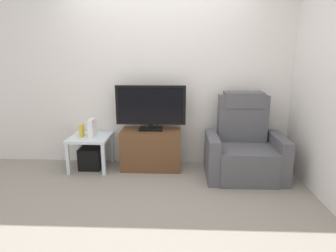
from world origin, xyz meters
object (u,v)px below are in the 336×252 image
object	(u,v)px
subwoofer_box	(91,158)
game_console	(92,128)
recliner_armchair	(244,148)
television	(151,107)
book_upright	(82,131)
side_table	(90,141)
tv_stand	(151,149)

from	to	relation	value
subwoofer_box	game_console	distance (m)	0.43
recliner_armchair	subwoofer_box	world-z (taller)	recliner_armchair
television	recliner_armchair	world-z (taller)	television
subwoofer_box	game_console	world-z (taller)	game_console
television	book_upright	distance (m)	1.00
book_upright	subwoofer_box	bearing A→B (deg)	11.31
television	side_table	size ratio (longest dim) A/B	1.76
recliner_armchair	subwoofer_box	bearing A→B (deg)	169.36
recliner_armchair	tv_stand	bearing A→B (deg)	164.55
tv_stand	side_table	bearing A→B (deg)	-177.31
tv_stand	game_console	bearing A→B (deg)	-177.90
recliner_armchair	side_table	distance (m)	2.08
game_console	book_upright	bearing A→B (deg)	-167.47
subwoofer_box	game_console	size ratio (longest dim) A/B	1.25
side_table	subwoofer_box	world-z (taller)	side_table
recliner_armchair	subwoofer_box	distance (m)	2.10
tv_stand	side_table	xyz separation A→B (m)	(-0.84, -0.04, 0.11)
subwoofer_box	recliner_armchair	bearing A→B (deg)	-4.45
television	recliner_armchair	size ratio (longest dim) A/B	0.88
television	side_table	world-z (taller)	television
television	recliner_armchair	xyz separation A→B (m)	(1.24, -0.22, -0.50)
side_table	game_console	world-z (taller)	game_console
side_table	tv_stand	bearing A→B (deg)	2.69
recliner_armchair	game_console	xyz separation A→B (m)	(-2.04, 0.17, 0.21)
television	book_upright	world-z (taller)	television
tv_stand	book_upright	distance (m)	0.98
book_upright	game_console	size ratio (longest dim) A/B	0.71
tv_stand	subwoofer_box	distance (m)	0.85
book_upright	side_table	bearing A→B (deg)	11.31
recliner_armchair	game_console	size ratio (longest dim) A/B	4.51
side_table	book_upright	bearing A→B (deg)	-168.69
television	side_table	distance (m)	0.97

